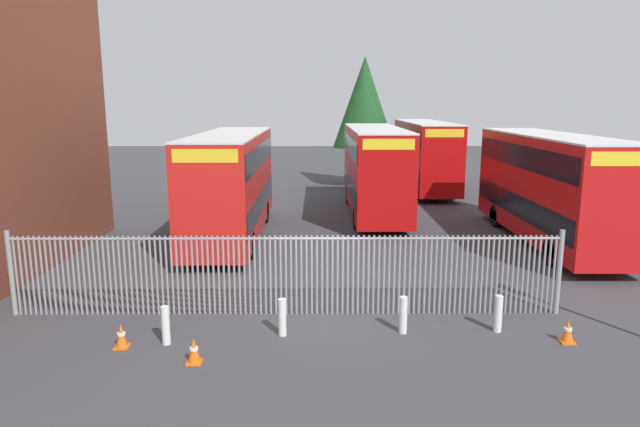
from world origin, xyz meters
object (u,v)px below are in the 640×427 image
bollard_near_right (403,315)px  double_decker_bus_behind_fence_left (375,167)px  double_decker_bus_behind_fence_right (549,184)px  traffic_cone_mid_forecourt (194,351)px  bollard_far_right (498,314)px  double_decker_bus_near_gate (231,181)px  traffic_cone_by_gate (121,336)px  bollard_center_front (282,317)px  traffic_cone_near_kerb (568,331)px  bollard_near_left (166,325)px  double_decker_bus_far_back (425,153)px

bollard_near_right → double_decker_bus_behind_fence_left: bearing=87.1°
double_decker_bus_behind_fence_right → traffic_cone_mid_forecourt: 16.38m
double_decker_bus_behind_fence_left → bollard_far_right: bearing=-83.7°
double_decker_bus_near_gate → double_decker_bus_behind_fence_left: size_ratio=1.00×
traffic_cone_by_gate → bollard_center_front: bearing=10.3°
bollard_near_right → bollard_far_right: size_ratio=1.00×
traffic_cone_by_gate → traffic_cone_near_kerb: same height
double_decker_bus_behind_fence_left → bollard_far_right: 15.15m
bollard_near_left → traffic_cone_by_gate: bollard_near_left is taller
bollard_center_front → traffic_cone_near_kerb: (6.91, -0.46, -0.19)m
double_decker_bus_far_back → bollard_near_right: double_decker_bus_far_back is taller
double_decker_bus_behind_fence_right → bollard_center_front: size_ratio=11.38×
double_decker_bus_far_back → bollard_far_right: double_decker_bus_far_back is taller
traffic_cone_near_kerb → double_decker_bus_behind_fence_left: bearing=101.3°
double_decker_bus_behind_fence_right → double_decker_bus_far_back: bearing=100.1°
traffic_cone_mid_forecourt → traffic_cone_near_kerb: (8.78, 1.03, 0.00)m
bollard_far_right → traffic_cone_near_kerb: size_ratio=1.61×
double_decker_bus_behind_fence_right → traffic_cone_mid_forecourt: (-12.15, -10.79, -2.13)m
bollard_far_right → traffic_cone_by_gate: size_ratio=1.61×
bollard_center_front → traffic_cone_near_kerb: bearing=-3.8°
bollard_near_right → traffic_cone_near_kerb: size_ratio=1.61×
double_decker_bus_behind_fence_left → bollard_near_right: size_ratio=11.38×
bollard_near_left → traffic_cone_by_gate: 1.04m
double_decker_bus_near_gate → traffic_cone_near_kerb: double_decker_bus_near_gate is taller
double_decker_bus_behind_fence_left → bollard_near_right: 15.15m
double_decker_bus_far_back → traffic_cone_by_gate: 26.49m
double_decker_bus_far_back → traffic_cone_near_kerb: 23.62m
traffic_cone_near_kerb → double_decker_bus_behind_fence_right: bearing=70.9°
double_decker_bus_near_gate → double_decker_bus_far_back: same height
traffic_cone_mid_forecourt → double_decker_bus_far_back: bearing=68.4°
traffic_cone_mid_forecourt → bollard_center_front: bearing=38.7°
double_decker_bus_behind_fence_left → traffic_cone_by_gate: double_decker_bus_behind_fence_left is taller
double_decker_bus_behind_fence_left → bollard_near_left: (-6.55, -15.63, -1.95)m
traffic_cone_mid_forecourt → traffic_cone_near_kerb: 8.84m
double_decker_bus_far_back → bollard_center_front: (-7.84, -23.04, -1.95)m
bollard_far_right → bollard_center_front: bearing=-177.8°
traffic_cone_near_kerb → bollard_center_front: bearing=176.2°
bollard_near_right → traffic_cone_mid_forecourt: bollard_near_right is taller
double_decker_bus_near_gate → bollard_far_right: bearing=-51.0°
double_decker_bus_far_back → traffic_cone_near_kerb: size_ratio=18.32×
double_decker_bus_near_gate → double_decker_bus_behind_fence_right: size_ratio=1.00×
double_decker_bus_near_gate → bollard_far_right: size_ratio=11.38×
double_decker_bus_behind_fence_left → double_decker_bus_near_gate: bearing=-143.3°
double_decker_bus_near_gate → bollard_near_right: size_ratio=11.38×
double_decker_bus_behind_fence_left → traffic_cone_by_gate: (-7.55, -15.82, -2.13)m
bollard_near_left → traffic_cone_mid_forecourt: (0.88, -1.01, -0.19)m
double_decker_bus_near_gate → bollard_center_front: bearing=-75.2°
double_decker_bus_near_gate → bollard_near_left: 10.94m
double_decker_bus_behind_fence_right → bollard_near_right: bearing=-128.4°
double_decker_bus_far_back → double_decker_bus_near_gate: bearing=-129.6°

